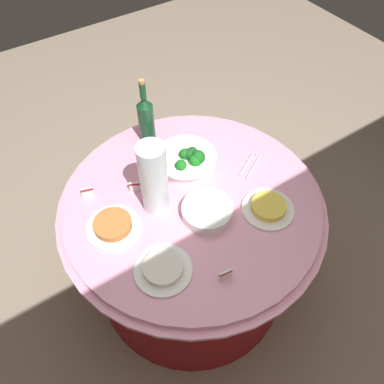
{
  "coord_description": "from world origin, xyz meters",
  "views": [
    {
      "loc": [
        0.55,
        0.84,
        2.03
      ],
      "look_at": [
        0.0,
        0.0,
        0.79
      ],
      "focal_mm": 35.91,
      "sensor_mm": 36.0,
      "label": 1
    }
  ],
  "objects_px": {
    "decorative_fruit_vase": "(154,182)",
    "food_plate_rice": "(163,269)",
    "label_placard_front": "(87,192)",
    "label_placard_rear": "(225,275)",
    "broccoli_bowl": "(187,160)",
    "food_plate_fried_egg": "(268,208)",
    "label_placard_mid": "(135,186)",
    "plate_stack": "(207,211)",
    "wine_bottle": "(146,118)",
    "serving_tongs": "(250,164)",
    "food_plate_peanuts": "(113,226)"
  },
  "relations": [
    {
      "from": "decorative_fruit_vase",
      "to": "food_plate_rice",
      "type": "bearing_deg",
      "value": 64.41
    },
    {
      "from": "label_placard_front",
      "to": "label_placard_rear",
      "type": "distance_m",
      "value": 0.68
    },
    {
      "from": "broccoli_bowl",
      "to": "food_plate_fried_egg",
      "type": "relative_size",
      "value": 1.27
    },
    {
      "from": "decorative_fruit_vase",
      "to": "label_placard_mid",
      "type": "height_order",
      "value": "decorative_fruit_vase"
    },
    {
      "from": "plate_stack",
      "to": "wine_bottle",
      "type": "xyz_separation_m",
      "value": [
        -0.02,
        -0.53,
        0.1
      ]
    },
    {
      "from": "food_plate_rice",
      "to": "label_placard_mid",
      "type": "height_order",
      "value": "label_placard_mid"
    },
    {
      "from": "serving_tongs",
      "to": "label_placard_mid",
      "type": "bearing_deg",
      "value": -16.84
    },
    {
      "from": "serving_tongs",
      "to": "food_plate_rice",
      "type": "bearing_deg",
      "value": 21.62
    },
    {
      "from": "label_placard_front",
      "to": "plate_stack",
      "type": "bearing_deg",
      "value": 135.86
    },
    {
      "from": "food_plate_peanuts",
      "to": "wine_bottle",
      "type": "bearing_deg",
      "value": -134.47
    },
    {
      "from": "food_plate_fried_egg",
      "to": "label_placard_front",
      "type": "distance_m",
      "value": 0.76
    },
    {
      "from": "plate_stack",
      "to": "wine_bottle",
      "type": "height_order",
      "value": "wine_bottle"
    },
    {
      "from": "wine_bottle",
      "to": "label_placard_mid",
      "type": "bearing_deg",
      "value": 51.16
    },
    {
      "from": "plate_stack",
      "to": "decorative_fruit_vase",
      "type": "distance_m",
      "value": 0.25
    },
    {
      "from": "food_plate_fried_egg",
      "to": "food_plate_peanuts",
      "type": "bearing_deg",
      "value": -25.17
    },
    {
      "from": "decorative_fruit_vase",
      "to": "food_plate_fried_egg",
      "type": "xyz_separation_m",
      "value": [
        -0.37,
        0.28,
        -0.14
      ]
    },
    {
      "from": "broccoli_bowl",
      "to": "wine_bottle",
      "type": "distance_m",
      "value": 0.28
    },
    {
      "from": "broccoli_bowl",
      "to": "label_placard_rear",
      "type": "distance_m",
      "value": 0.58
    },
    {
      "from": "food_plate_peanuts",
      "to": "food_plate_fried_egg",
      "type": "bearing_deg",
      "value": 154.83
    },
    {
      "from": "label_placard_front",
      "to": "label_placard_mid",
      "type": "xyz_separation_m",
      "value": [
        -0.18,
        0.08,
        0.0
      ]
    },
    {
      "from": "plate_stack",
      "to": "label_placard_rear",
      "type": "distance_m",
      "value": 0.29
    },
    {
      "from": "broccoli_bowl",
      "to": "food_plate_rice",
      "type": "height_order",
      "value": "broccoli_bowl"
    },
    {
      "from": "food_plate_fried_egg",
      "to": "label_placard_front",
      "type": "bearing_deg",
      "value": -38.82
    },
    {
      "from": "plate_stack",
      "to": "food_plate_peanuts",
      "type": "distance_m",
      "value": 0.38
    },
    {
      "from": "serving_tongs",
      "to": "food_plate_peanuts",
      "type": "distance_m",
      "value": 0.68
    },
    {
      "from": "plate_stack",
      "to": "label_placard_front",
      "type": "height_order",
      "value": "label_placard_front"
    },
    {
      "from": "broccoli_bowl",
      "to": "label_placard_mid",
      "type": "xyz_separation_m",
      "value": [
        0.27,
        -0.0,
        -0.01
      ]
    },
    {
      "from": "plate_stack",
      "to": "serving_tongs",
      "type": "distance_m",
      "value": 0.35
    },
    {
      "from": "food_plate_fried_egg",
      "to": "food_plate_peanuts",
      "type": "height_order",
      "value": "food_plate_peanuts"
    },
    {
      "from": "broccoli_bowl",
      "to": "serving_tongs",
      "type": "bearing_deg",
      "value": 147.86
    },
    {
      "from": "decorative_fruit_vase",
      "to": "label_placard_front",
      "type": "bearing_deg",
      "value": -42.66
    },
    {
      "from": "wine_bottle",
      "to": "label_placard_front",
      "type": "xyz_separation_m",
      "value": [
        0.39,
        0.17,
        -0.1
      ]
    },
    {
      "from": "label_placard_mid",
      "to": "wine_bottle",
      "type": "bearing_deg",
      "value": -128.84
    },
    {
      "from": "serving_tongs",
      "to": "food_plate_peanuts",
      "type": "height_order",
      "value": "food_plate_peanuts"
    },
    {
      "from": "broccoli_bowl",
      "to": "label_placard_front",
      "type": "height_order",
      "value": "broccoli_bowl"
    },
    {
      "from": "food_plate_peanuts",
      "to": "label_placard_rear",
      "type": "bearing_deg",
      "value": 119.78
    },
    {
      "from": "decorative_fruit_vase",
      "to": "label_placard_front",
      "type": "distance_m",
      "value": 0.32
    },
    {
      "from": "wine_bottle",
      "to": "label_placard_mid",
      "type": "xyz_separation_m",
      "value": [
        0.21,
        0.26,
        -0.1
      ]
    },
    {
      "from": "food_plate_rice",
      "to": "label_placard_mid",
      "type": "xyz_separation_m",
      "value": [
        -0.1,
        -0.4,
        0.01
      ]
    },
    {
      "from": "decorative_fruit_vase",
      "to": "serving_tongs",
      "type": "bearing_deg",
      "value": 175.71
    },
    {
      "from": "plate_stack",
      "to": "serving_tongs",
      "type": "height_order",
      "value": "plate_stack"
    },
    {
      "from": "plate_stack",
      "to": "label_placard_mid",
      "type": "relative_size",
      "value": 3.82
    },
    {
      "from": "broccoli_bowl",
      "to": "label_placard_mid",
      "type": "bearing_deg",
      "value": -0.07
    },
    {
      "from": "broccoli_bowl",
      "to": "label_placard_rear",
      "type": "height_order",
      "value": "broccoli_bowl"
    },
    {
      "from": "food_plate_peanuts",
      "to": "label_placard_front",
      "type": "bearing_deg",
      "value": -85.22
    },
    {
      "from": "label_placard_front",
      "to": "food_plate_rice",
      "type": "bearing_deg",
      "value": 100.33
    },
    {
      "from": "wine_bottle",
      "to": "decorative_fruit_vase",
      "type": "bearing_deg",
      "value": 65.63
    },
    {
      "from": "decorative_fruit_vase",
      "to": "wine_bottle",
      "type": "bearing_deg",
      "value": -114.37
    },
    {
      "from": "wine_bottle",
      "to": "food_plate_peanuts",
      "type": "relative_size",
      "value": 1.53
    },
    {
      "from": "serving_tongs",
      "to": "food_plate_rice",
      "type": "relative_size",
      "value": 0.73
    }
  ]
}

